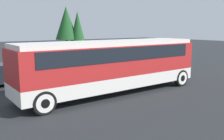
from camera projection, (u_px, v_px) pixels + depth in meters
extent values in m
plane|color=#26282B|center=(112.00, 93.00, 13.92)|extent=(120.00, 120.00, 0.00)
cube|color=silver|center=(112.00, 80.00, 13.79)|extent=(10.65, 2.50, 0.68)
cube|color=red|center=(112.00, 59.00, 13.60)|extent=(10.65, 2.50, 1.58)
cube|color=black|center=(112.00, 52.00, 13.54)|extent=(9.38, 2.54, 0.71)
cube|color=silver|center=(112.00, 43.00, 13.45)|extent=(10.44, 2.30, 0.22)
cube|color=red|center=(174.00, 57.00, 16.67)|extent=(0.36, 2.40, 1.80)
cylinder|color=black|center=(181.00, 78.00, 15.57)|extent=(1.02, 0.28, 1.02)
cylinder|color=silver|center=(181.00, 78.00, 15.57)|extent=(0.79, 0.30, 0.79)
cylinder|color=black|center=(181.00, 78.00, 15.57)|extent=(0.39, 0.32, 0.39)
cylinder|color=black|center=(154.00, 73.00, 17.38)|extent=(1.02, 0.28, 1.02)
cylinder|color=silver|center=(154.00, 73.00, 17.38)|extent=(0.79, 0.30, 0.79)
cylinder|color=black|center=(154.00, 73.00, 17.38)|extent=(0.39, 0.32, 0.39)
cylinder|color=black|center=(44.00, 103.00, 10.38)|extent=(1.02, 0.28, 1.02)
cylinder|color=silver|center=(44.00, 103.00, 10.38)|extent=(0.79, 0.30, 0.79)
cylinder|color=black|center=(44.00, 103.00, 10.38)|extent=(0.39, 0.32, 0.39)
cylinder|color=black|center=(27.00, 92.00, 12.19)|extent=(1.02, 0.28, 1.02)
cylinder|color=silver|center=(27.00, 92.00, 12.19)|extent=(0.79, 0.30, 0.79)
cylinder|color=black|center=(27.00, 92.00, 12.19)|extent=(0.39, 0.32, 0.39)
cube|color=silver|center=(113.00, 62.00, 22.12)|extent=(4.42, 1.79, 0.66)
cube|color=black|center=(111.00, 56.00, 21.92)|extent=(2.30, 1.61, 0.51)
cylinder|color=black|center=(134.00, 65.00, 22.54)|extent=(0.65, 0.22, 0.65)
cylinder|color=black|center=(134.00, 65.00, 22.54)|extent=(0.25, 0.26, 0.25)
cylinder|color=black|center=(123.00, 63.00, 23.82)|extent=(0.65, 0.22, 0.65)
cylinder|color=black|center=(123.00, 63.00, 23.82)|extent=(0.25, 0.26, 0.25)
cylinder|color=black|center=(102.00, 68.00, 20.49)|extent=(0.65, 0.22, 0.65)
cylinder|color=black|center=(102.00, 68.00, 20.49)|extent=(0.25, 0.26, 0.25)
cylinder|color=black|center=(91.00, 66.00, 21.77)|extent=(0.65, 0.22, 0.65)
cylinder|color=black|center=(91.00, 66.00, 21.77)|extent=(0.25, 0.26, 0.25)
cube|color=black|center=(7.00, 76.00, 15.90)|extent=(4.46, 1.85, 0.62)
cube|color=black|center=(4.00, 68.00, 15.71)|extent=(2.32, 1.66, 0.49)
cylinder|color=black|center=(39.00, 78.00, 16.31)|extent=(0.67, 0.22, 0.67)
cylinder|color=black|center=(39.00, 78.00, 16.31)|extent=(0.25, 0.26, 0.25)
cylinder|color=black|center=(31.00, 75.00, 17.64)|extent=(0.67, 0.22, 0.67)
cylinder|color=black|center=(31.00, 75.00, 17.64)|extent=(0.25, 0.26, 0.25)
cylinder|color=brown|center=(78.00, 48.00, 34.03)|extent=(0.28, 0.28, 1.66)
cone|color=#1E5123|center=(78.00, 27.00, 33.55)|extent=(2.02, 2.02, 4.12)
cylinder|color=brown|center=(67.00, 47.00, 34.08)|extent=(0.28, 0.28, 2.05)
cone|color=#1E5123|center=(66.00, 23.00, 33.55)|extent=(2.97, 2.97, 4.39)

